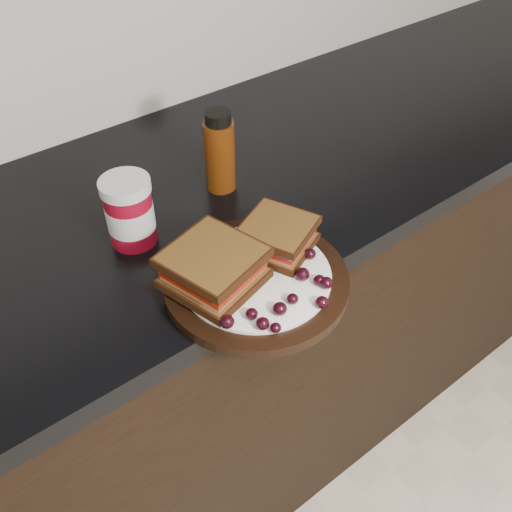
{
  "coord_description": "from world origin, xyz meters",
  "views": [
    {
      "loc": [
        -0.1,
        0.96,
        1.52
      ],
      "look_at": [
        0.27,
        1.44,
        0.96
      ],
      "focal_mm": 40.0,
      "sensor_mm": 36.0,
      "label": 1
    }
  ],
  "objects_px": {
    "oil_bottle": "(220,151)",
    "condiment_jar": "(130,211)",
    "sandwich_left": "(213,268)",
    "plate": "(256,281)"
  },
  "relations": [
    {
      "from": "plate",
      "to": "oil_bottle",
      "type": "relative_size",
      "value": 1.85
    },
    {
      "from": "plate",
      "to": "condiment_jar",
      "type": "bearing_deg",
      "value": 114.78
    },
    {
      "from": "plate",
      "to": "sandwich_left",
      "type": "height_order",
      "value": "sandwich_left"
    },
    {
      "from": "plate",
      "to": "oil_bottle",
      "type": "bearing_deg",
      "value": 66.58
    },
    {
      "from": "oil_bottle",
      "to": "condiment_jar",
      "type": "bearing_deg",
      "value": -169.91
    },
    {
      "from": "sandwich_left",
      "to": "oil_bottle",
      "type": "distance_m",
      "value": 0.27
    },
    {
      "from": "oil_bottle",
      "to": "plate",
      "type": "bearing_deg",
      "value": -113.42
    },
    {
      "from": "plate",
      "to": "condiment_jar",
      "type": "xyz_separation_m",
      "value": [
        -0.09,
        0.21,
        0.05
      ]
    },
    {
      "from": "sandwich_left",
      "to": "condiment_jar",
      "type": "xyz_separation_m",
      "value": [
        -0.04,
        0.18,
        0.01
      ]
    },
    {
      "from": "condiment_jar",
      "to": "sandwich_left",
      "type": "bearing_deg",
      "value": -78.69
    }
  ]
}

